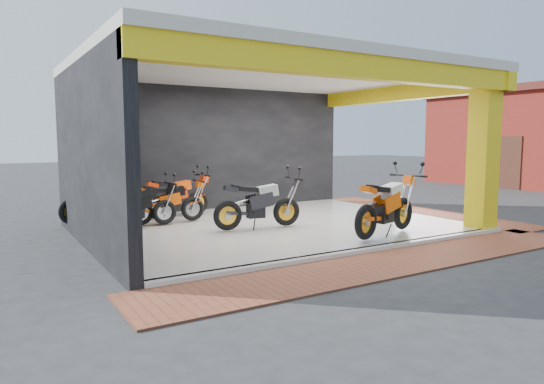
% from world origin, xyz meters
% --- Properties ---
extents(ground, '(80.00, 80.00, 0.00)m').
position_xyz_m(ground, '(0.00, 0.00, 0.00)').
color(ground, '#2D2D30').
rests_on(ground, ground).
extents(showroom_floor, '(8.00, 6.00, 0.10)m').
position_xyz_m(showroom_floor, '(0.00, 2.00, 0.05)').
color(showroom_floor, white).
rests_on(showroom_floor, ground).
extents(showroom_ceiling, '(8.40, 6.40, 0.20)m').
position_xyz_m(showroom_ceiling, '(0.00, 2.00, 3.60)').
color(showroom_ceiling, beige).
rests_on(showroom_ceiling, corner_column).
extents(back_wall, '(8.20, 0.20, 3.50)m').
position_xyz_m(back_wall, '(0.00, 5.10, 1.75)').
color(back_wall, black).
rests_on(back_wall, ground).
extents(left_wall, '(0.20, 6.20, 3.50)m').
position_xyz_m(left_wall, '(-4.10, 2.00, 1.75)').
color(left_wall, black).
rests_on(left_wall, ground).
extents(corner_column, '(0.50, 0.50, 3.50)m').
position_xyz_m(corner_column, '(3.75, -0.75, 1.75)').
color(corner_column, yellow).
rests_on(corner_column, ground).
extents(header_beam_front, '(8.40, 0.30, 0.40)m').
position_xyz_m(header_beam_front, '(0.00, -1.00, 3.30)').
color(header_beam_front, yellow).
rests_on(header_beam_front, corner_column).
extents(header_beam_right, '(0.30, 6.40, 0.40)m').
position_xyz_m(header_beam_right, '(4.00, 2.00, 3.30)').
color(header_beam_right, yellow).
rests_on(header_beam_right, corner_column).
extents(floor_kerb, '(8.00, 0.20, 0.10)m').
position_xyz_m(floor_kerb, '(0.00, -1.02, 0.05)').
color(floor_kerb, white).
rests_on(floor_kerb, ground).
extents(paver_front, '(9.00, 1.40, 0.03)m').
position_xyz_m(paver_front, '(0.00, -1.80, 0.01)').
color(paver_front, '#964B31').
rests_on(paver_front, ground).
extents(paver_right, '(1.40, 7.00, 0.03)m').
position_xyz_m(paver_right, '(4.80, 2.00, 0.01)').
color(paver_right, '#964B31').
rests_on(paver_right, ground).
extents(moto_hero, '(2.47, 1.48, 1.42)m').
position_xyz_m(moto_hero, '(1.93, -0.15, 0.81)').
color(moto_hero, '#F2570A').
rests_on(moto_hero, showroom_floor).
extents(moto_row_a, '(2.23, 1.07, 1.31)m').
position_xyz_m(moto_row_a, '(0.02, 1.52, 0.75)').
color(moto_row_a, black).
rests_on(moto_row_a, showroom_floor).
extents(moto_row_b, '(1.91, 0.76, 1.15)m').
position_xyz_m(moto_row_b, '(-2.26, 3.12, 0.68)').
color(moto_row_b, black).
rests_on(moto_row_b, showroom_floor).
extents(moto_row_c, '(2.08, 0.93, 1.24)m').
position_xyz_m(moto_row_c, '(-1.00, 4.19, 0.72)').
color(moto_row_c, red).
rests_on(moto_row_c, showroom_floor).
extents(moto_row_d, '(1.93, 0.74, 1.17)m').
position_xyz_m(moto_row_d, '(-1.52, 3.27, 0.68)').
color(moto_row_d, '#E95509').
rests_on(moto_row_d, showroom_floor).
extents(moto_row_e, '(2.11, 1.13, 1.23)m').
position_xyz_m(moto_row_e, '(-2.80, 4.50, 0.71)').
color(moto_row_e, '#A7AAAF').
rests_on(moto_row_e, showroom_floor).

